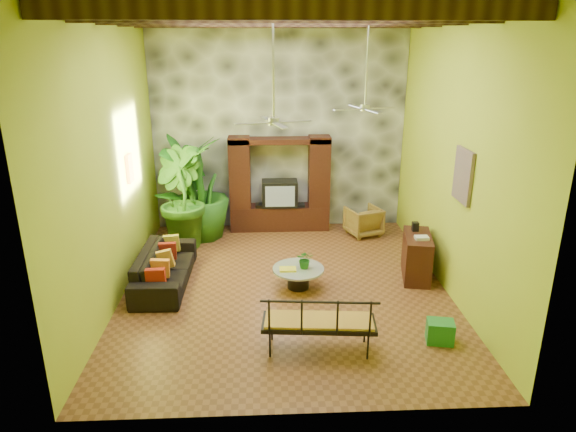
{
  "coord_description": "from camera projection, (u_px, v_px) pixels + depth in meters",
  "views": [
    {
      "loc": [
        -0.37,
        -8.77,
        4.49
      ],
      "look_at": [
        0.06,
        0.2,
        1.35
      ],
      "focal_mm": 32.0,
      "sensor_mm": 36.0,
      "label": 1
    }
  ],
  "objects": [
    {
      "name": "wicker_armchair",
      "position": [
        363.0,
        221.0,
        12.24
      ],
      "size": [
        0.94,
        0.95,
        0.68
      ],
      "primitive_type": "imported",
      "rotation": [
        0.0,
        0.0,
        3.48
      ],
      "color": "brown",
      "rests_on": "ground"
    },
    {
      "name": "ceiling_fan_front",
      "position": [
        274.0,
        109.0,
        8.26
      ],
      "size": [
        1.28,
        1.28,
        1.86
      ],
      "color": "#A8A8AD",
      "rests_on": "ceiling"
    },
    {
      "name": "back_wall",
      "position": [
        279.0,
        125.0,
        12.24
      ],
      "size": [
        6.0,
        0.02,
        5.0
      ],
      "primitive_type": "cube",
      "color": "#ABBE2B",
      "rests_on": "ground"
    },
    {
      "name": "stone_accent_wall",
      "position": [
        279.0,
        126.0,
        12.19
      ],
      "size": [
        5.98,
        0.1,
        4.98
      ],
      "primitive_type": "cube",
      "color": "#34363C",
      "rests_on": "ground"
    },
    {
      "name": "centerpiece_plant",
      "position": [
        305.0,
        259.0,
        9.56
      ],
      "size": [
        0.35,
        0.32,
        0.35
      ],
      "primitive_type": "imported",
      "rotation": [
        0.0,
        0.0,
        -0.13
      ],
      "color": "#1F661A",
      "rests_on": "coffee_table"
    },
    {
      "name": "wall_art_mask",
      "position": [
        130.0,
        168.0,
        9.88
      ],
      "size": [
        0.06,
        0.32,
        0.55
      ],
      "primitive_type": "cube",
      "color": "#C48F17",
      "rests_on": "left_wall"
    },
    {
      "name": "green_bin",
      "position": [
        440.0,
        332.0,
        7.94
      ],
      "size": [
        0.46,
        0.38,
        0.36
      ],
      "primitive_type": "cube",
      "rotation": [
        0.0,
        0.0,
        -0.2
      ],
      "color": "#217D21",
      "rests_on": "ground"
    },
    {
      "name": "tall_plant_c",
      "position": [
        200.0,
        189.0,
        11.83
      ],
      "size": [
        1.35,
        1.35,
        2.37
      ],
      "primitive_type": "imported",
      "rotation": [
        0.0,
        0.0,
        4.69
      ],
      "color": "#256119",
      "rests_on": "ground"
    },
    {
      "name": "entertainment_center",
      "position": [
        280.0,
        191.0,
        12.41
      ],
      "size": [
        2.4,
        0.55,
        2.3
      ],
      "color": "black",
      "rests_on": "ground"
    },
    {
      "name": "yellow_tray",
      "position": [
        288.0,
        269.0,
        9.52
      ],
      "size": [
        0.31,
        0.23,
        0.03
      ],
      "primitive_type": "cube",
      "rotation": [
        0.0,
        0.0,
        -0.01
      ],
      "color": "yellow",
      "rests_on": "coffee_table"
    },
    {
      "name": "ceiling_fan_back",
      "position": [
        365.0,
        97.0,
        9.85
      ],
      "size": [
        1.28,
        1.28,
        1.86
      ],
      "color": "#A8A8AD",
      "rests_on": "ceiling"
    },
    {
      "name": "tall_plant_b",
      "position": [
        180.0,
        198.0,
        11.36
      ],
      "size": [
        1.55,
        1.58,
        2.24
      ],
      "primitive_type": "imported",
      "rotation": [
        0.0,
        0.0,
        2.27
      ],
      "color": "#2E691B",
      "rests_on": "ground"
    },
    {
      "name": "tall_plant_a",
      "position": [
        184.0,
        187.0,
        11.93
      ],
      "size": [
        1.36,
        1.52,
        2.41
      ],
      "primitive_type": "imported",
      "rotation": [
        0.0,
        0.0,
        1.07
      ],
      "color": "#195817",
      "rests_on": "ground"
    },
    {
      "name": "ceiling_beams",
      "position": [
        285.0,
        18.0,
        8.19
      ],
      "size": [
        5.95,
        5.36,
        0.22
      ],
      "color": "#342210",
      "rests_on": "ceiling"
    },
    {
      "name": "left_wall",
      "position": [
        111.0,
        160.0,
        8.81
      ],
      "size": [
        0.02,
        7.0,
        5.0
      ],
      "primitive_type": "cube",
      "color": "#ABBE2B",
      "rests_on": "ground"
    },
    {
      "name": "sofa",
      "position": [
        165.0,
        267.0,
        9.8
      ],
      "size": [
        0.93,
        2.31,
        0.67
      ],
      "primitive_type": "imported",
      "rotation": [
        0.0,
        0.0,
        1.56
      ],
      "color": "black",
      "rests_on": "ground"
    },
    {
      "name": "iron_bench",
      "position": [
        319.0,
        321.0,
        7.56
      ],
      "size": [
        1.74,
        0.75,
        0.57
      ],
      "rotation": [
        0.0,
        0.0,
        -0.09
      ],
      "color": "black",
      "rests_on": "ground"
    },
    {
      "name": "side_console",
      "position": [
        417.0,
        256.0,
        10.03
      ],
      "size": [
        0.7,
        1.17,
        0.88
      ],
      "primitive_type": "cube",
      "rotation": [
        0.0,
        0.0,
        -0.2
      ],
      "color": "#351E10",
      "rests_on": "ground"
    },
    {
      "name": "ground",
      "position": [
        285.0,
        286.0,
        9.77
      ],
      "size": [
        7.0,
        7.0,
        0.0
      ],
      "primitive_type": "plane",
      "color": "brown",
      "rests_on": "ground"
    },
    {
      "name": "coffee_table",
      "position": [
        298.0,
        275.0,
        9.65
      ],
      "size": [
        0.97,
        0.97,
        0.4
      ],
      "rotation": [
        0.0,
        0.0,
        0.01
      ],
      "color": "black",
      "rests_on": "ground"
    },
    {
      "name": "ceiling",
      "position": [
        285.0,
        3.0,
        8.12
      ],
      "size": [
        6.0,
        7.0,
        0.02
      ],
      "primitive_type": "cube",
      "color": "silver",
      "rests_on": "back_wall"
    },
    {
      "name": "right_wall",
      "position": [
        454.0,
        156.0,
        9.08
      ],
      "size": [
        0.02,
        7.0,
        5.0
      ],
      "primitive_type": "cube",
      "color": "#ABBE2B",
      "rests_on": "ground"
    },
    {
      "name": "wall_art_painting",
      "position": [
        463.0,
        176.0,
        8.58
      ],
      "size": [
        0.06,
        0.7,
        0.9
      ],
      "primitive_type": "cube",
      "color": "#285993",
      "rests_on": "right_wall"
    }
  ]
}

